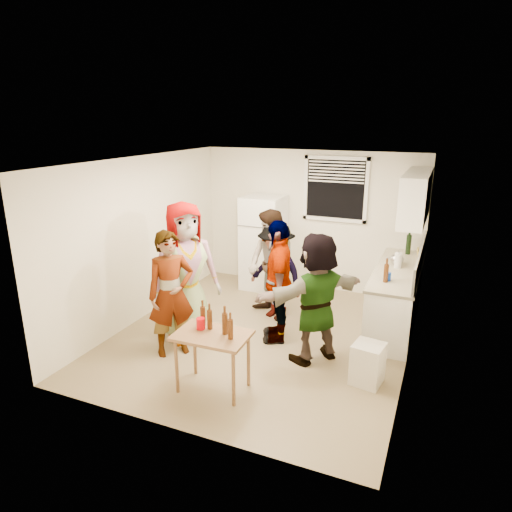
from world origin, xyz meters
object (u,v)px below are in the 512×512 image
at_px(refrigerator, 263,243).
at_px(guest_orange, 314,358).
at_px(guest_stripe, 175,352).
at_px(kettle, 397,264).
at_px(beer_bottle_table, 225,334).
at_px(beer_bottle_counter, 385,282).
at_px(blue_cup, 388,280).
at_px(guest_black, 277,338).
at_px(trash_bin, 368,364).
at_px(wine_bottle, 408,254).
at_px(guest_grey, 189,336).
at_px(guest_back_right, 275,317).
at_px(serving_table, 214,388).
at_px(guest_back_left, 271,316).
at_px(red_cup, 201,329).

relative_size(refrigerator, guest_orange, 0.99).
xyz_separation_m(guest_stripe, guest_orange, (1.79, 0.58, 0.00)).
distance_m(kettle, beer_bottle_table, 3.15).
xyz_separation_m(beer_bottle_counter, blue_cup, (0.02, 0.08, 0.00)).
bearing_deg(refrigerator, guest_black, -62.27).
relative_size(beer_bottle_table, guest_stripe, 0.15).
bearing_deg(trash_bin, wine_bottle, 86.82).
height_order(kettle, guest_grey, kettle).
xyz_separation_m(guest_back_right, guest_black, (0.29, -0.67, 0.00)).
height_order(guest_stripe, guest_black, guest_black).
xyz_separation_m(serving_table, guest_back_left, (-0.12, 2.14, 0.00)).
xyz_separation_m(beer_bottle_counter, guest_orange, (-0.73, -0.81, -0.90)).
xyz_separation_m(refrigerator, serving_table, (0.73, -3.34, -0.85)).
xyz_separation_m(red_cup, guest_black, (0.42, 1.42, -0.71)).
distance_m(serving_table, guest_grey, 1.42).
bearing_deg(guest_grey, blue_cup, -29.41).
xyz_separation_m(wine_bottle, serving_table, (-1.77, -3.44, -0.90)).
xyz_separation_m(beer_bottle_counter, guest_back_right, (-1.66, 0.20, -0.90)).
bearing_deg(trash_bin, guest_back_left, 142.98).
bearing_deg(kettle, trash_bin, -101.45).
bearing_deg(kettle, blue_cup, -102.28).
xyz_separation_m(blue_cup, guest_grey, (-2.61, -0.98, -0.90)).
xyz_separation_m(wine_bottle, trash_bin, (-0.15, -2.61, -0.65)).
xyz_separation_m(blue_cup, guest_back_left, (-1.76, 0.11, -0.90)).
distance_m(serving_table, guest_back_right, 2.15).
height_order(refrigerator, guest_back_right, refrigerator).
bearing_deg(guest_stripe, red_cup, -81.64).
xyz_separation_m(kettle, wine_bottle, (0.10, 0.64, 0.00)).
bearing_deg(guest_stripe, guest_orange, -29.06).
relative_size(guest_back_right, guest_orange, 0.89).
bearing_deg(kettle, guest_orange, -125.26).
xyz_separation_m(wine_bottle, red_cup, (-1.95, -3.38, -0.19)).
bearing_deg(beer_bottle_table, red_cup, 179.78).
relative_size(wine_bottle, beer_bottle_counter, 1.29).
relative_size(red_cup, guest_black, 0.08).
bearing_deg(blue_cup, kettle, 87.86).
distance_m(beer_bottle_counter, trash_bin, 1.30).
bearing_deg(trash_bin, refrigerator, 133.19).
xyz_separation_m(refrigerator, guest_black, (0.98, -1.86, -0.85)).
height_order(blue_cup, trash_bin, blue_cup).
bearing_deg(guest_black, blue_cup, 91.04).
bearing_deg(guest_back_right, wine_bottle, 57.50).
distance_m(refrigerator, guest_back_right, 1.61).
height_order(blue_cup, beer_bottle_table, blue_cup).
distance_m(blue_cup, beer_bottle_table, 2.48).
relative_size(blue_cup, trash_bin, 0.22).
height_order(kettle, blue_cup, kettle).
height_order(refrigerator, blue_cup, refrigerator).
relative_size(guest_grey, guest_black, 1.14).
bearing_deg(guest_back_left, guest_black, -29.14).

